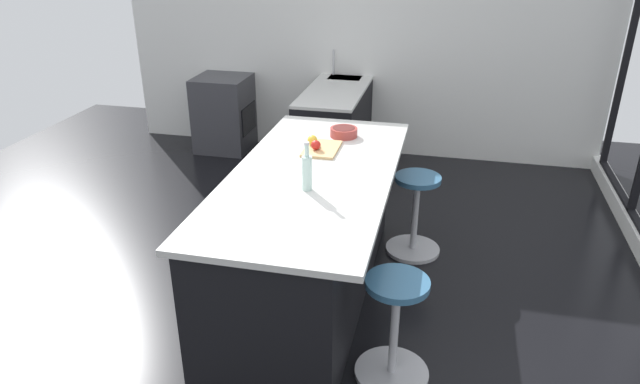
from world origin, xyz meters
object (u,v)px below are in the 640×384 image
Objects in this scene: kitchen_island at (306,233)px; apple_red at (316,145)px; stool_middle at (394,332)px; cutting_board at (322,149)px; oven_range at (224,113)px; fruit_bowl at (344,132)px; water_bottle at (307,171)px; stool_by_window at (415,217)px; apple_yellow at (312,140)px.

apple_red reaches higher than kitchen_island.
kitchen_island is at bearing -136.24° from stool_middle.
cutting_board is at bearing -148.94° from stool_middle.
kitchen_island is 1.04m from stool_middle.
cutting_board is (-0.41, 0.01, 0.48)m from kitchen_island.
oven_range is 2.68m from fruit_bowl.
water_bottle is (0.64, 0.10, 0.07)m from apple_red.
fruit_bowl is at bearing 163.09° from cutting_board.
fruit_bowl is (-0.38, 0.13, -0.02)m from apple_red.
apple_red is (-1.10, -0.73, 0.68)m from stool_middle.
apple_red is 0.23× the size of water_bottle.
stool_by_window is 1.07m from apple_yellow.
kitchen_island is 33.02× the size of apple_red.
stool_middle is 1.08m from water_bottle.
stool_middle is 1.85× the size of cutting_board.
fruit_bowl is at bearing -158.13° from stool_middle.
fruit_bowl reaches higher than cutting_board.
stool_by_window is 3.16× the size of fruit_bowl.
stool_by_window is 1.00m from cutting_board.
apple_red is (2.29, 1.66, 0.57)m from oven_range.
water_bottle is (1.02, -0.63, 0.75)m from stool_by_window.
water_bottle is at bearing -1.79° from fruit_bowl.
kitchen_island is at bearing -8.65° from fruit_bowl.
cutting_board is 1.71× the size of fruit_bowl.
oven_range is at bearing -147.70° from kitchen_island.
kitchen_island reaches higher than oven_range.
apple_yellow reaches higher than cutting_board.
apple_yellow is at bearing -118.55° from cutting_board.
stool_middle is 1.49m from apple_red.
stool_by_window is at bearing 51.24° from oven_range.
stool_by_window is 9.42× the size of apple_red.
water_bottle is (0.28, 0.08, 0.59)m from kitchen_island.
water_bottle reaches higher than apple_yellow.
fruit_bowl is (-0.00, -0.59, 0.67)m from stool_by_window.
water_bottle reaches higher than fruit_bowl.
apple_yellow reaches higher than stool_middle.
oven_range is 4.15m from stool_middle.
stool_by_window is 9.08× the size of apple_yellow.
stool_by_window is at bearing 180.00° from stool_middle.
fruit_bowl reaches higher than oven_range.
oven_range is 3.06m from stool_by_window.
stool_by_window is (-0.74, 0.71, -0.16)m from kitchen_island.
kitchen_island is 11.07× the size of fruit_bowl.
apple_yellow is at bearing -168.63° from water_bottle.
stool_middle is at bearing 21.87° from fruit_bowl.
water_bottle is 1.48× the size of fruit_bowl.
oven_range is 0.37× the size of kitchen_island.
stool_middle is at bearing 32.92° from apple_yellow.
stool_by_window is 1.00× the size of stool_middle.
apple_yellow is at bearing -147.08° from stool_middle.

